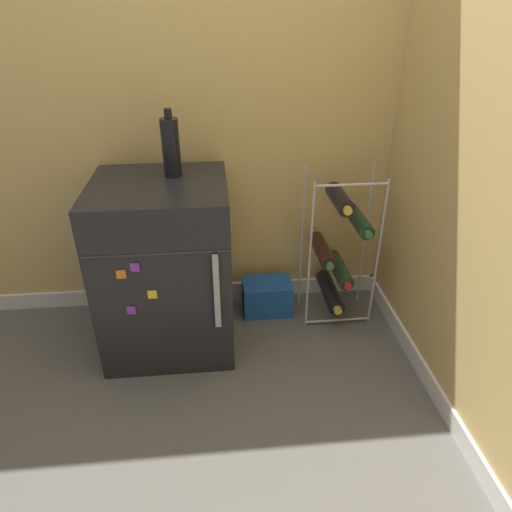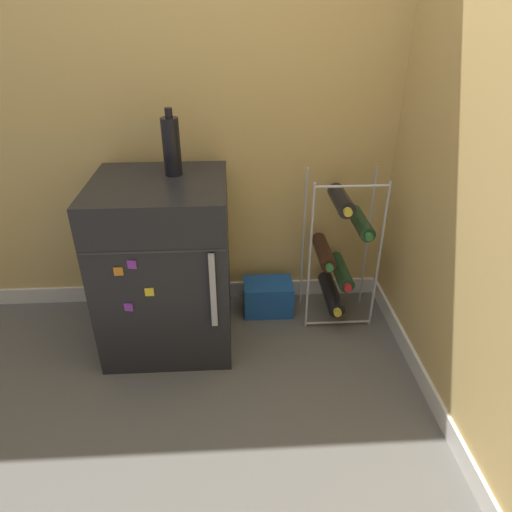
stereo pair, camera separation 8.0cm
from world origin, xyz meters
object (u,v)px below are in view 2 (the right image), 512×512
at_px(wine_rack, 339,252).
at_px(mini_fridge, 166,265).
at_px(fridge_top_bottle, 172,146).
at_px(soda_box, 268,297).

bearing_deg(wine_rack, mini_fridge, -172.04).
distance_m(wine_rack, fridge_top_bottle, 0.95).
height_order(mini_fridge, fridge_top_bottle, fridge_top_bottle).
relative_size(mini_fridge, fridge_top_bottle, 2.84).
xyz_separation_m(soda_box, fridge_top_bottle, (-0.43, -0.08, 0.84)).
xyz_separation_m(mini_fridge, soda_box, (0.49, 0.17, -0.32)).
xyz_separation_m(wine_rack, fridge_top_bottle, (-0.77, -0.03, 0.55)).
relative_size(mini_fridge, wine_rack, 1.03).
xyz_separation_m(wine_rack, soda_box, (-0.34, 0.06, -0.29)).
relative_size(soda_box, fridge_top_bottle, 0.91).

